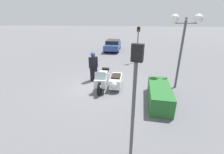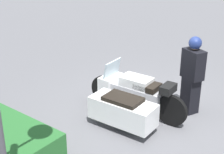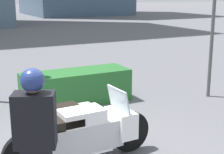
# 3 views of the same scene
# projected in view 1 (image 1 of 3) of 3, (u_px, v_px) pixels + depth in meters

# --- Properties ---
(ground_plane) EXTENTS (160.00, 160.00, 0.00)m
(ground_plane) POSITION_uv_depth(u_px,v_px,m) (102.00, 86.00, 8.96)
(ground_plane) COLOR slate
(police_motorcycle) EXTENTS (2.54, 1.33, 1.18)m
(police_motorcycle) POSITION_uv_depth(u_px,v_px,m) (109.00, 80.00, 8.45)
(police_motorcycle) COLOR black
(police_motorcycle) RESTS_ON ground
(officer_rider) EXTENTS (0.58, 0.48, 1.85)m
(officer_rider) POSITION_uv_depth(u_px,v_px,m) (93.00, 66.00, 9.38)
(officer_rider) COLOR black
(officer_rider) RESTS_ON ground
(hedge_bush_curbside) EXTENTS (2.67, 0.94, 0.82)m
(hedge_bush_curbside) POSITION_uv_depth(u_px,v_px,m) (159.00, 94.00, 7.06)
(hedge_bush_curbside) COLOR #28662D
(hedge_bush_curbside) RESTS_ON ground
(twin_lamp_post) EXTENTS (0.43, 1.52, 3.96)m
(twin_lamp_post) POSITION_uv_depth(u_px,v_px,m) (185.00, 28.00, 7.57)
(twin_lamp_post) COLOR #4C4C51
(twin_lamp_post) RESTS_ON ground
(traffic_light_near) EXTENTS (0.23, 0.29, 3.22)m
(traffic_light_near) POSITION_uv_depth(u_px,v_px,m) (135.00, 90.00, 3.59)
(traffic_light_near) COLOR #4C4C4C
(traffic_light_near) RESTS_ON ground
(traffic_light_far) EXTENTS (0.22, 0.28, 3.11)m
(traffic_light_far) POSITION_uv_depth(u_px,v_px,m) (138.00, 39.00, 13.01)
(traffic_light_far) COLOR #4C4C4C
(traffic_light_far) RESTS_ON ground
(parked_car_background) EXTENTS (4.63, 1.96, 1.31)m
(parked_car_background) POSITION_uv_depth(u_px,v_px,m) (113.00, 45.00, 18.71)
(parked_car_background) COLOR #2D478C
(parked_car_background) RESTS_ON ground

